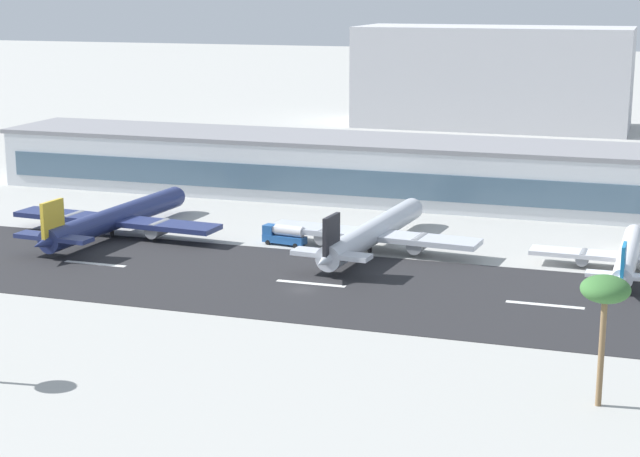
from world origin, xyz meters
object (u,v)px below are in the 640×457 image
at_px(terminal_building, 418,171).
at_px(airliner_black_tail_gate_1, 370,234).
at_px(airliner_gold_tail_gate_0, 112,220).
at_px(palm_tree_0, 605,293).
at_px(distant_hotel_block, 493,77).
at_px(airliner_blue_tail_gate_2, 628,257).
at_px(service_fuel_truck_0, 284,235).

bearing_deg(terminal_building, airliner_black_tail_gate_1, -87.32).
distance_m(terminal_building, airliner_gold_tail_gate_0, 72.58).
xyz_separation_m(terminal_building, palm_tree_0, (47.35, -111.32, 6.78)).
distance_m(distant_hotel_block, airliner_blue_tail_gate_2, 194.43).
bearing_deg(airliner_gold_tail_gate_0, palm_tree_0, -116.63).
distance_m(airliner_black_tail_gate_1, airliner_blue_tail_gate_2, 45.97).
xyz_separation_m(airliner_black_tail_gate_1, service_fuel_truck_0, (-17.00, 0.02, -1.37)).
distance_m(terminal_building, airliner_black_tail_gate_1, 49.31).
relative_size(airliner_blue_tail_gate_2, palm_tree_0, 2.49).
bearing_deg(airliner_black_tail_gate_1, palm_tree_0, -138.91).
height_order(airliner_gold_tail_gate_0, palm_tree_0, palm_tree_0).
distance_m(airliner_gold_tail_gate_0, service_fuel_truck_0, 34.91).
bearing_deg(airliner_blue_tail_gate_2, distant_hotel_block, 17.38).
relative_size(terminal_building, palm_tree_0, 12.96).
bearing_deg(airliner_blue_tail_gate_2, terminal_building, 46.18).
distance_m(service_fuel_truck_0, palm_tree_0, 88.65).
bearing_deg(terminal_building, airliner_gold_tail_gate_0, -132.92).
distance_m(distant_hotel_block, palm_tree_0, 254.57).
relative_size(distant_hotel_block, airliner_gold_tail_gate_0, 1.84).
xyz_separation_m(terminal_building, airliner_black_tail_gate_1, (2.30, -49.12, -3.60)).
distance_m(terminal_building, airliner_blue_tail_gate_2, 68.64).
height_order(distant_hotel_block, airliner_blue_tail_gate_2, distant_hotel_block).
xyz_separation_m(distant_hotel_block, airliner_blue_tail_gate_2, (53.40, -186.37, -14.84)).
relative_size(terminal_building, airliner_gold_tail_gate_0, 4.01).
distance_m(airliner_gold_tail_gate_0, palm_tree_0, 113.37).
relative_size(terminal_building, airliner_black_tail_gate_1, 4.01).
bearing_deg(distant_hotel_block, terminal_building, -87.86).
bearing_deg(airliner_blue_tail_gate_2, palm_tree_0, -179.44).
bearing_deg(airliner_blue_tail_gate_2, service_fuel_truck_0, 91.84).
bearing_deg(terminal_building, palm_tree_0, -66.96).
xyz_separation_m(service_fuel_truck_0, palm_tree_0, (62.05, -62.21, 11.75)).
bearing_deg(palm_tree_0, airliner_black_tail_gate_1, 125.92).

